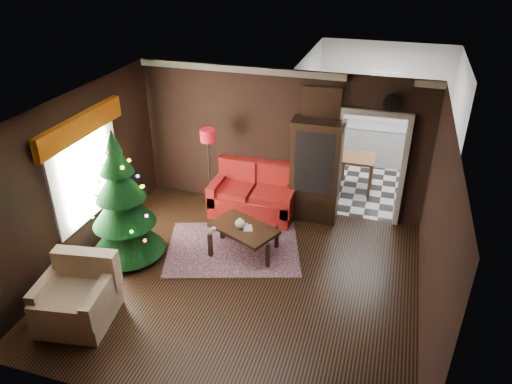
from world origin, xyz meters
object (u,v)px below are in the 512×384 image
(floor_lamp, at_px, (209,173))
(curio_cabinet, at_px, (316,173))
(armchair, at_px, (75,295))
(kitchen_table, at_px, (356,173))
(christmas_tree, at_px, (122,202))
(teapot, at_px, (240,223))
(loveseat, at_px, (253,191))
(coffee_table, at_px, (244,239))
(wall_clock, at_px, (393,102))

(floor_lamp, bearing_deg, curio_cabinet, 9.18)
(armchair, bearing_deg, kitchen_table, 48.75)
(floor_lamp, height_order, christmas_tree, christmas_tree)
(armchair, distance_m, teapot, 2.79)
(armchair, bearing_deg, christmas_tree, 85.79)
(loveseat, bearing_deg, coffee_table, -80.12)
(floor_lamp, distance_m, armchair, 3.53)
(teapot, xyz_separation_m, wall_clock, (2.18, 1.73, 1.78))
(loveseat, distance_m, teapot, 1.34)
(curio_cabinet, height_order, floor_lamp, curio_cabinet)
(loveseat, distance_m, christmas_tree, 2.60)
(floor_lamp, xyz_separation_m, armchair, (-0.66, -3.44, -0.37))
(wall_clock, xyz_separation_m, kitchen_table, (-0.55, 1.25, -2.00))
(curio_cabinet, xyz_separation_m, christmas_tree, (-2.79, -2.16, 0.10))
(christmas_tree, relative_size, armchair, 2.37)
(floor_lamp, xyz_separation_m, wall_clock, (3.21, 0.50, 1.55))
(coffee_table, bearing_deg, teapot, -139.04)
(curio_cabinet, distance_m, wall_clock, 1.88)
(teapot, distance_m, wall_clock, 3.30)
(kitchen_table, bearing_deg, wall_clock, -66.25)
(coffee_table, distance_m, wall_clock, 3.44)
(curio_cabinet, bearing_deg, wall_clock, 8.53)
(armchair, relative_size, kitchen_table, 1.34)
(armchair, xyz_separation_m, teapot, (1.69, 2.22, 0.14))
(wall_clock, height_order, kitchen_table, wall_clock)
(teapot, height_order, wall_clock, wall_clock)
(curio_cabinet, bearing_deg, loveseat, -169.17)
(teapot, bearing_deg, wall_clock, 38.45)
(floor_lamp, relative_size, kitchen_table, 2.38)
(teapot, bearing_deg, floor_lamp, 130.05)
(floor_lamp, distance_m, kitchen_table, 3.22)
(curio_cabinet, bearing_deg, kitchen_table, 65.56)
(curio_cabinet, relative_size, floor_lamp, 1.06)
(loveseat, bearing_deg, curio_cabinet, 10.83)
(floor_lamp, bearing_deg, teapot, -49.95)
(floor_lamp, height_order, armchair, floor_lamp)
(coffee_table, bearing_deg, christmas_tree, -160.61)
(loveseat, xyz_separation_m, teapot, (0.17, -1.33, 0.10))
(christmas_tree, distance_m, teapot, 1.97)
(christmas_tree, height_order, wall_clock, wall_clock)
(armchair, height_order, teapot, armchair)
(loveseat, bearing_deg, wall_clock, 9.66)
(christmas_tree, xyz_separation_m, wall_clock, (3.99, 2.34, 1.33))
(curio_cabinet, height_order, christmas_tree, christmas_tree)
(wall_clock, distance_m, kitchen_table, 2.43)
(armchair, height_order, wall_clock, wall_clock)
(christmas_tree, xyz_separation_m, kitchen_table, (3.44, 3.59, -0.68))
(loveseat, height_order, floor_lamp, floor_lamp)
(armchair, height_order, kitchen_table, armchair)
(wall_clock, bearing_deg, kitchen_table, 113.75)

